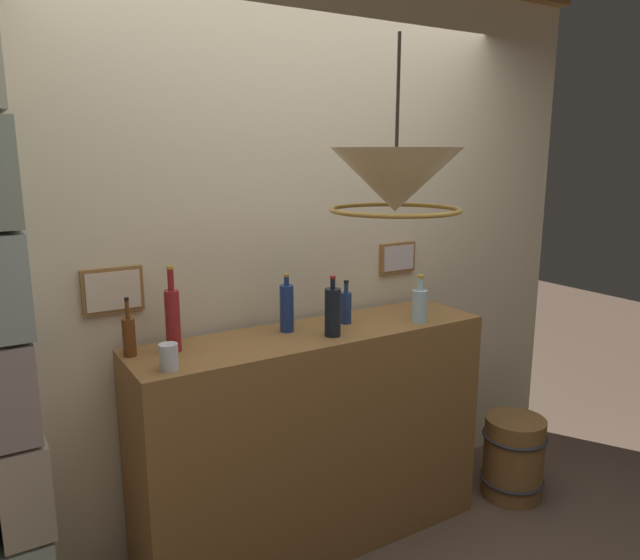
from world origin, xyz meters
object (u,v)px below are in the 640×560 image
liquor_bottle_gin (346,307)px  glass_tumbler_rocks (169,357)px  liquor_bottle_sherry (287,307)px  wooden_barrel (513,457)px  liquor_bottle_vodka (129,336)px  liquor_bottle_rye (173,318)px  pendant_lamp (396,182)px  liquor_bottle_rum (420,305)px  liquor_bottle_bourbon (333,312)px

liquor_bottle_gin → glass_tumbler_rocks: (-0.91, -0.17, -0.03)m
liquor_bottle_sherry → glass_tumbler_rocks: (-0.61, -0.20, -0.06)m
liquor_bottle_sherry → liquor_bottle_gin: bearing=-6.4°
wooden_barrel → liquor_bottle_vodka: bearing=170.4°
liquor_bottle_rye → pendant_lamp: size_ratio=0.61×
glass_tumbler_rocks → pendant_lamp: size_ratio=0.17×
liquor_bottle_rum → wooden_barrel: bearing=-8.8°
liquor_bottle_rum → liquor_bottle_gin: size_ratio=1.11×
liquor_bottle_vodka → liquor_bottle_rye: (0.17, -0.03, 0.06)m
liquor_bottle_vodka → liquor_bottle_rye: size_ratio=0.68×
liquor_bottle_bourbon → liquor_bottle_rye: (-0.67, 0.16, 0.03)m
wooden_barrel → pendant_lamp: bearing=-161.6°
liquor_bottle_vodka → liquor_bottle_gin: size_ratio=1.15×
liquor_bottle_sherry → pendant_lamp: pendant_lamp is taller
liquor_bottle_sherry → liquor_bottle_rum: bearing=-18.1°
liquor_bottle_bourbon → pendant_lamp: 0.80m
liquor_bottle_vodka → wooden_barrel: (1.94, -0.33, -0.93)m
liquor_bottle_sherry → liquor_bottle_bourbon: bearing=-50.0°
liquor_bottle_gin → liquor_bottle_sherry: liquor_bottle_sherry is taller
liquor_bottle_vodka → pendant_lamp: pendant_lamp is taller
liquor_bottle_rye → liquor_bottle_sherry: bearing=0.3°
glass_tumbler_rocks → wooden_barrel: size_ratio=0.22×
liquor_bottle_rum → liquor_bottle_bourbon: size_ratio=0.85×
liquor_bottle_vodka → liquor_bottle_gin: bearing=-3.7°
liquor_bottle_gin → liquor_bottle_vodka: bearing=176.3°
liquor_bottle_rye → liquor_bottle_sherry: 0.53m
liquor_bottle_vodka → liquor_bottle_sherry: (0.70, -0.03, 0.03)m
pendant_lamp → liquor_bottle_vodka: bearing=135.9°
liquor_bottle_rum → liquor_bottle_vodka: bearing=170.0°
liquor_bottle_bourbon → liquor_bottle_sherry: (-0.14, 0.17, 0.00)m
liquor_bottle_gin → pendant_lamp: 0.94m
liquor_bottle_rum → glass_tumbler_rocks: size_ratio=2.29×
liquor_bottle_rye → glass_tumbler_rocks: bearing=-112.8°
liquor_bottle_rye → glass_tumbler_rocks: size_ratio=3.52×
liquor_bottle_rye → liquor_bottle_sherry: liquor_bottle_rye is taller
pendant_lamp → wooden_barrel: 1.99m
liquor_bottle_vodka → liquor_bottle_bourbon: bearing=-13.3°
liquor_bottle_rye → wooden_barrel: (1.77, -0.30, -0.98)m
liquor_bottle_vodka → wooden_barrel: size_ratio=0.53×
liquor_bottle_rum → pendant_lamp: size_ratio=0.40×
glass_tumbler_rocks → wooden_barrel: bearing=-2.9°
glass_tumbler_rocks → liquor_bottle_rye: bearing=67.2°
liquor_bottle_gin → glass_tumbler_rocks: bearing=-169.4°
liquor_bottle_vodka → glass_tumbler_rocks: 0.25m
liquor_bottle_vodka → wooden_barrel: bearing=-9.6°
pendant_lamp → liquor_bottle_gin: bearing=69.3°
liquor_bottle_gin → liquor_bottle_rye: size_ratio=0.59×
liquor_bottle_rum → wooden_barrel: size_ratio=0.51×
glass_tumbler_rocks → pendant_lamp: (0.66, -0.49, 0.65)m
pendant_lamp → liquor_bottle_sherry: bearing=94.2°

